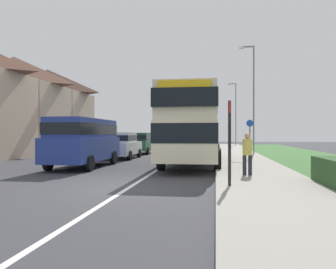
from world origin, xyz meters
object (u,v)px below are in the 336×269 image
Objects in this scene: parked_van_blue at (84,139)px; street_lamp_mid at (252,93)px; double_decker_bus at (193,124)px; pedestrian_at_stop at (247,152)px; parked_car_dark_green at (140,142)px; street_lamp_far at (235,110)px; parked_car_white at (121,144)px; cycle_route_sign at (250,137)px; bus_stop_sign at (230,137)px.

parked_van_blue is 14.73m from street_lamp_mid.
double_decker_bus is at bearing 22.97° from parked_van_blue.
double_decker_bus is 5.87m from pedestrian_at_stop.
street_lamp_far is at bearing 65.80° from parked_car_dark_green.
parked_car_white is 8.29m from cycle_route_sign.
cycle_route_sign reaches higher than parked_car_white.
parked_car_dark_green reaches higher than pedestrian_at_stop.
double_decker_bus is 8.09m from bus_stop_sign.
street_lamp_mid is at bearing 50.36° from parked_van_blue.
street_lamp_far is (3.74, 28.31, 2.60)m from double_decker_bus.
parked_van_blue is 2.14× the size of bus_stop_sign.
double_decker_bus is 10.36m from parked_car_dark_green.
bus_stop_sign is 12.23m from cycle_route_sign.
parked_car_white is 13.14m from bus_stop_sign.
cycle_route_sign is 5.76m from street_lamp_mid.
parked_van_blue is 8.10m from pedestrian_at_stop.
double_decker_bus is 5.39m from cycle_route_sign.
street_lamp_far reaches higher than parked_car_white.
street_lamp_far is at bearing 89.00° from cycle_route_sign.
cycle_route_sign is 24.35m from street_lamp_far.
street_lamp_far is at bearing 70.74° from parked_car_white.
cycle_route_sign reaches higher than parked_van_blue.
cycle_route_sign is at bearing 83.88° from pedestrian_at_stop.
double_decker_bus is at bearing -114.16° from street_lamp_mid.
street_lamp_mid is (8.89, 5.35, 3.82)m from parked_car_white.
parked_car_white is at bearing -109.26° from street_lamp_far.
parked_car_dark_green is (0.26, 11.23, -0.46)m from parked_van_blue.
street_lamp_mid is (0.65, 4.66, 3.33)m from cycle_route_sign.
street_lamp_mid is (2.41, 16.76, 3.22)m from bus_stop_sign.
street_lamp_mid is at bearing 31.01° from parked_car_white.
bus_stop_sign is (-0.75, -2.65, 0.56)m from pedestrian_at_stop.
pedestrian_at_stop is at bearing -22.31° from parked_van_blue.
pedestrian_at_stop is 2.81m from bus_stop_sign.
double_decker_bus is 4.30× the size of cycle_route_sign.
cycle_route_sign is 0.30× the size of street_lamp_far.
street_lamp_far is at bearing 73.70° from parked_van_blue.
street_lamp_mid is at bearing 83.28° from pedestrian_at_stop.
parked_van_blue is at bearing -91.31° from parked_car_dark_green.
double_decker_bus is 1.94× the size of parked_van_blue.
parked_car_white is 2.56× the size of pedestrian_at_stop.
parked_van_blue reaches higher than parked_car_white.
pedestrian_at_stop is 0.64× the size of bus_stop_sign.
parked_car_dark_green is at bearing 116.82° from pedestrian_at_stop.
street_lamp_mid is (9.15, 11.04, 3.37)m from parked_van_blue.
street_lamp_mid reaches higher than double_decker_bus.
street_lamp_mid reaches higher than parked_van_blue.
cycle_route_sign is at bearing -30.45° from parked_car_dark_green.
cycle_route_sign is (8.50, 6.38, 0.04)m from parked_van_blue.
cycle_route_sign is at bearing -91.00° from street_lamp_far.
bus_stop_sign is at bearing -78.83° from double_decker_bus.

